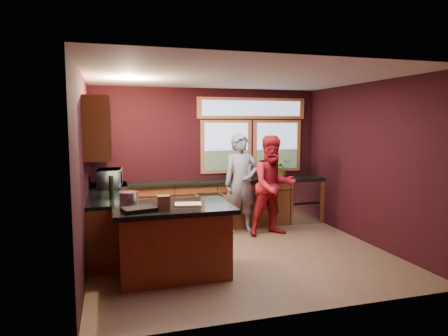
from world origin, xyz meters
name	(u,v)px	position (x,y,z in m)	size (l,w,h in m)	color
floor	(241,254)	(0.00, 0.00, 0.00)	(4.50, 4.50, 0.00)	brown
room_shell	(198,138)	(-0.60, 0.32, 1.80)	(4.52, 4.02, 2.71)	black
back_counter	(223,203)	(0.20, 1.70, 0.46)	(4.50, 0.64, 0.93)	#5A3015
left_counter	(109,221)	(-1.95, 0.85, 0.47)	(0.64, 2.30, 0.93)	#5A3015
island	(173,239)	(-1.13, -0.51, 0.48)	(1.55, 1.05, 0.95)	#5A3015
person_grey	(241,183)	(0.42, 1.25, 0.91)	(0.67, 0.44, 1.83)	slate
person_red	(273,186)	(0.90, 0.89, 0.90)	(0.88, 0.68, 1.80)	maroon
microwave	(110,178)	(-1.92, 1.33, 1.09)	(0.57, 0.38, 0.31)	#999999
potted_plant	(283,168)	(1.48, 1.75, 1.10)	(0.31, 0.27, 0.35)	#999999
paper_towel	(248,172)	(0.72, 1.70, 1.07)	(0.12, 0.12, 0.28)	silver
cutting_board	(188,204)	(-0.93, -0.56, 0.95)	(0.35, 0.25, 0.02)	tan
stock_pot	(129,199)	(-1.68, -0.36, 1.03)	(0.24, 0.24, 0.18)	silver
paper_bag	(164,203)	(-1.28, -0.76, 1.03)	(0.15, 0.12, 0.18)	brown
black_tray	(139,209)	(-1.58, -0.76, 0.97)	(0.40, 0.28, 0.05)	black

